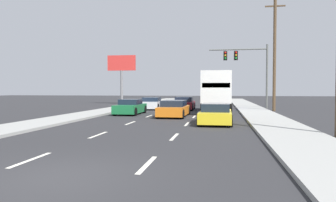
{
  "coord_description": "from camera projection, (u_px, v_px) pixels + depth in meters",
  "views": [
    {
      "loc": [
        3.63,
        -6.53,
        2.0
      ],
      "look_at": [
        0.12,
        14.34,
        1.23
      ],
      "focal_mm": 33.68,
      "sensor_mm": 36.0,
      "label": 1
    }
  ],
  "objects": [
    {
      "name": "traffic_signal_mast",
      "position": [
        243.0,
        61.0,
        33.65
      ],
      "size": [
        6.18,
        0.69,
        6.78
      ],
      "color": "#595B56",
      "rests_on": "ground_plane"
    },
    {
      "name": "car_green",
      "position": [
        130.0,
        107.0,
        25.57
      ],
      "size": [
        1.85,
        4.22,
        1.22
      ],
      "color": "#196B38",
      "rests_on": "ground_plane"
    },
    {
      "name": "ground_plane",
      "position": [
        184.0,
        109.0,
        31.75
      ],
      "size": [
        140.0,
        140.0,
        0.0
      ],
      "primitive_type": "plane",
      "color": "#2B2B2D"
    },
    {
      "name": "lane_markings",
      "position": [
        183.0,
        110.0,
        30.85
      ],
      "size": [
        3.54,
        57.0,
        0.01
      ],
      "color": "silver",
      "rests_on": "ground_plane"
    },
    {
      "name": "car_maroon",
      "position": [
        184.0,
        104.0,
        31.37
      ],
      "size": [
        2.04,
        4.72,
        1.28
      ],
      "color": "maroon",
      "rests_on": "ground_plane"
    },
    {
      "name": "car_orange",
      "position": [
        174.0,
        109.0,
        23.33
      ],
      "size": [
        2.02,
        4.7,
        1.21
      ],
      "color": "orange",
      "rests_on": "ground_plane"
    },
    {
      "name": "roadside_billboard",
      "position": [
        122.0,
        70.0,
        42.86
      ],
      "size": [
        3.93,
        0.36,
        6.67
      ],
      "color": "slate",
      "rests_on": "ground_plane"
    },
    {
      "name": "utility_pole_mid",
      "position": [
        275.0,
        54.0,
        28.93
      ],
      "size": [
        1.8,
        0.28,
        10.24
      ],
      "color": "brown",
      "rests_on": "ground_plane"
    },
    {
      "name": "car_white",
      "position": [
        152.0,
        104.0,
        32.06
      ],
      "size": [
        1.98,
        4.11,
        1.22
      ],
      "color": "white",
      "rests_on": "ground_plane"
    },
    {
      "name": "box_truck",
      "position": [
        217.0,
        90.0,
        27.61
      ],
      "size": [
        2.52,
        8.58,
        3.45
      ],
      "color": "white",
      "rests_on": "ground_plane"
    },
    {
      "name": "sidewalk_left",
      "position": [
        104.0,
        111.0,
        27.91
      ],
      "size": [
        2.76,
        80.0,
        0.14
      ],
      "primitive_type": "cube",
      "color": "#9E9E99",
      "rests_on": "ground_plane"
    },
    {
      "name": "car_yellow",
      "position": [
        216.0,
        114.0,
        18.55
      ],
      "size": [
        1.97,
        4.48,
        1.19
      ],
      "color": "yellow",
      "rests_on": "ground_plane"
    },
    {
      "name": "sidewalk_right",
      "position": [
        258.0,
        113.0,
        25.72
      ],
      "size": [
        2.76,
        80.0,
        0.14
      ],
      "primitive_type": "cube",
      "color": "#9E9E99",
      "rests_on": "ground_plane"
    }
  ]
}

